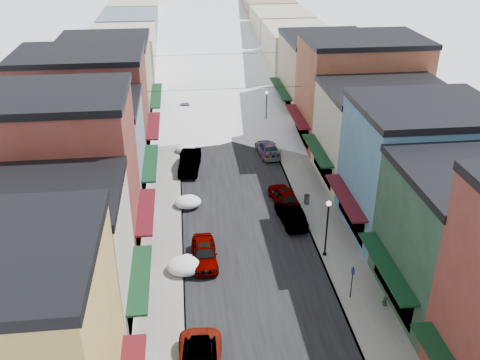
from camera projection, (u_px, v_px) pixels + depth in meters
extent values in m
cube|color=black|center=(214.00, 89.00, 76.42)|extent=(10.00, 160.00, 0.01)
cube|color=gray|center=(167.00, 90.00, 75.73)|extent=(3.20, 160.00, 0.15)
cube|color=gray|center=(259.00, 87.00, 77.05)|extent=(3.20, 160.00, 0.15)
cube|color=slate|center=(178.00, 90.00, 75.89)|extent=(0.10, 160.00, 0.15)
cube|color=slate|center=(249.00, 87.00, 76.89)|extent=(0.10, 160.00, 0.15)
cube|color=beige|center=(40.00, 267.00, 31.00)|extent=(10.00, 8.00, 9.00)
cube|color=black|center=(26.00, 195.00, 28.85)|extent=(10.20, 8.20, 0.50)
cube|color=black|center=(140.00, 278.00, 32.15)|extent=(1.20, 6.80, 0.15)
cube|color=maroon|center=(55.00, 182.00, 37.36)|extent=(11.00, 8.00, 12.00)
cube|color=black|center=(39.00, 96.00, 34.52)|extent=(11.20, 8.20, 0.50)
cube|color=#4D0D15|center=(146.00, 211.00, 39.24)|extent=(1.20, 6.80, 0.15)
cube|color=#798AA1|center=(83.00, 155.00, 45.73)|extent=(10.00, 9.00, 8.50)
cube|color=black|center=(76.00, 104.00, 43.69)|extent=(10.20, 9.20, 0.50)
cube|color=black|center=(150.00, 163.00, 46.76)|extent=(1.20, 7.65, 0.15)
cube|color=#5E261E|center=(85.00, 109.00, 53.14)|extent=(12.00, 9.00, 10.50)
cube|color=black|center=(77.00, 54.00, 50.65)|extent=(12.20, 9.20, 0.50)
cube|color=#4D0D15|center=(153.00, 126.00, 54.73)|extent=(1.20, 7.65, 0.15)
cube|color=#9A8865|center=(107.00, 84.00, 62.33)|extent=(10.00, 11.00, 9.50)
cube|color=black|center=(102.00, 41.00, 60.06)|extent=(10.20, 11.20, 0.50)
cube|color=black|center=(156.00, 95.00, 63.59)|extent=(1.20, 9.35, 0.15)
cube|color=#1C3B29|center=(476.00, 243.00, 33.19)|extent=(10.00, 9.00, 9.00)
cube|color=black|center=(387.00, 266.00, 33.22)|extent=(1.20, 7.65, 0.15)
cube|color=#3D6B89|center=(418.00, 172.00, 40.93)|extent=(10.00, 9.00, 10.00)
cube|color=black|center=(429.00, 107.00, 38.55)|extent=(10.20, 9.20, 0.50)
cube|color=#4D0D15|center=(345.00, 197.00, 41.19)|extent=(1.20, 7.65, 0.15)
cube|color=#B5AF92|center=(383.00, 137.00, 49.29)|extent=(11.00, 9.00, 8.50)
cube|color=black|center=(389.00, 90.00, 47.25)|extent=(11.20, 9.20, 0.50)
cube|color=black|center=(317.00, 150.00, 49.16)|extent=(1.20, 7.65, 0.15)
cube|color=brown|center=(359.00, 94.00, 56.75)|extent=(12.00, 9.00, 11.00)
cube|color=black|center=(365.00, 39.00, 54.14)|extent=(12.20, 9.20, 0.50)
cube|color=#4D0D15|center=(297.00, 116.00, 57.13)|extent=(1.20, 7.65, 0.15)
cube|color=#988164|center=(325.00, 77.00, 65.95)|extent=(10.00, 11.00, 9.00)
cube|color=black|center=(328.00, 38.00, 63.80)|extent=(10.20, 11.20, 0.50)
cube|color=black|center=(280.00, 89.00, 65.99)|extent=(1.20, 9.35, 0.15)
cube|color=gray|center=(123.00, 60.00, 75.13)|extent=(9.00, 13.00, 8.00)
cube|color=gray|center=(298.00, 55.00, 77.62)|extent=(9.00, 13.00, 8.00)
cube|color=gray|center=(130.00, 39.00, 87.53)|extent=(9.00, 13.00, 8.00)
cube|color=gray|center=(281.00, 35.00, 90.02)|extent=(9.00, 13.00, 8.00)
cube|color=gray|center=(136.00, 23.00, 99.93)|extent=(9.00, 13.00, 8.00)
cube|color=gray|center=(267.00, 20.00, 102.42)|extent=(9.00, 13.00, 8.00)
cube|color=gray|center=(140.00, 10.00, 112.33)|extent=(9.00, 13.00, 8.00)
cube|color=gray|center=(257.00, 8.00, 114.81)|extent=(9.00, 13.00, 8.00)
cylinder|color=black|center=(225.00, 89.00, 55.90)|extent=(16.40, 0.04, 0.04)
cylinder|color=black|center=(215.00, 54.00, 69.18)|extent=(16.40, 0.04, 0.04)
imported|color=#ABADB3|center=(204.00, 253.00, 38.70)|extent=(1.88, 4.56, 1.55)
imported|color=black|center=(190.00, 162.00, 52.43)|extent=(2.47, 5.40, 1.72)
imported|color=#9DA0A4|center=(185.00, 110.00, 66.15)|extent=(2.20, 5.29, 1.53)
imported|color=black|center=(291.00, 215.00, 43.56)|extent=(2.04, 4.70, 1.50)
imported|color=gray|center=(284.00, 196.00, 46.39)|extent=(2.47, 4.84, 1.58)
imported|color=black|center=(268.00, 148.00, 55.74)|extent=(2.33, 4.99, 1.41)
imported|color=gray|center=(204.00, 84.00, 75.65)|extent=(2.27, 5.00, 1.66)
imported|color=silver|center=(219.00, 64.00, 85.71)|extent=(2.79, 5.89, 1.62)
cylinder|color=black|center=(352.00, 282.00, 34.75)|extent=(0.07, 0.07, 2.43)
cube|color=navy|center=(353.00, 271.00, 34.35)|extent=(0.16, 0.31, 0.44)
cylinder|color=#5A5D60|center=(307.00, 200.00, 46.27)|extent=(0.46, 0.46, 0.79)
cylinder|color=black|center=(307.00, 195.00, 46.08)|extent=(0.49, 0.49, 0.05)
cylinder|color=black|center=(325.00, 254.00, 39.59)|extent=(0.31, 0.31, 0.10)
cylinder|color=black|center=(327.00, 231.00, 38.67)|extent=(0.13, 0.13, 4.19)
sphere|color=white|center=(329.00, 204.00, 37.65)|extent=(0.38, 0.38, 0.38)
cylinder|color=black|center=(266.00, 124.00, 63.36)|extent=(0.29, 0.29, 0.10)
cylinder|color=black|center=(266.00, 109.00, 62.51)|extent=(0.11, 0.11, 3.81)
sphere|color=white|center=(267.00, 93.00, 61.58)|extent=(0.34, 0.34, 0.34)
imported|color=#2A5426|center=(385.00, 301.00, 34.43)|extent=(0.38, 0.38, 0.61)
ellipsoid|color=white|center=(185.00, 266.00, 37.71)|extent=(2.60, 2.20, 1.10)
ellipsoid|color=white|center=(188.00, 259.00, 38.92)|extent=(1.11, 1.00, 0.56)
ellipsoid|color=white|center=(188.00, 202.00, 46.02)|extent=(2.30, 1.95, 0.97)
ellipsoid|color=white|center=(190.00, 198.00, 47.21)|extent=(0.98, 0.89, 0.49)
ellipsoid|color=white|center=(185.00, 149.00, 56.34)|extent=(2.06, 1.75, 0.87)
ellipsoid|color=white|center=(187.00, 146.00, 57.53)|extent=(0.88, 0.79, 0.44)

